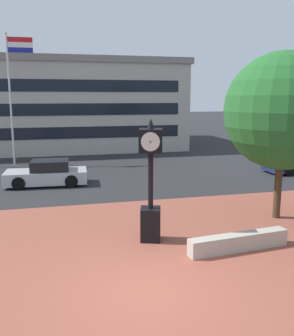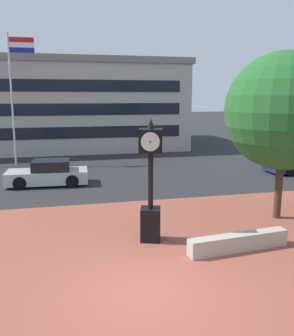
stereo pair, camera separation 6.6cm
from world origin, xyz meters
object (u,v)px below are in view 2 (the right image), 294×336
at_px(street_clock, 151,184).
at_px(car_street_near, 48,174).
at_px(flagpole_secondary, 14,88).
at_px(plaza_tree, 287,114).
at_px(civic_building, 58,104).

bearing_deg(street_clock, car_street_near, 126.77).
xyz_separation_m(car_street_near, flagpole_secondary, (-2.06, 6.53, 4.47)).
height_order(street_clock, plaza_tree, plaza_tree).
distance_m(plaza_tree, flagpole_secondary, 17.64).
bearing_deg(plaza_tree, flagpole_secondary, 127.61).
distance_m(street_clock, plaza_tree, 5.88).
bearing_deg(plaza_tree, car_street_near, 139.49).
bearing_deg(flagpole_secondary, street_clock, -70.50).
bearing_deg(flagpole_secondary, car_street_near, -72.46).
xyz_separation_m(plaza_tree, car_street_near, (-8.68, 7.41, -3.31)).
xyz_separation_m(flagpole_secondary, civic_building, (2.80, 10.09, -1.25)).
xyz_separation_m(street_clock, plaza_tree, (5.39, 1.17, 2.05)).
relative_size(street_clock, civic_building, 0.18).
xyz_separation_m(street_clock, flagpole_secondary, (-5.35, 15.11, 3.21)).
height_order(street_clock, civic_building, civic_building).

